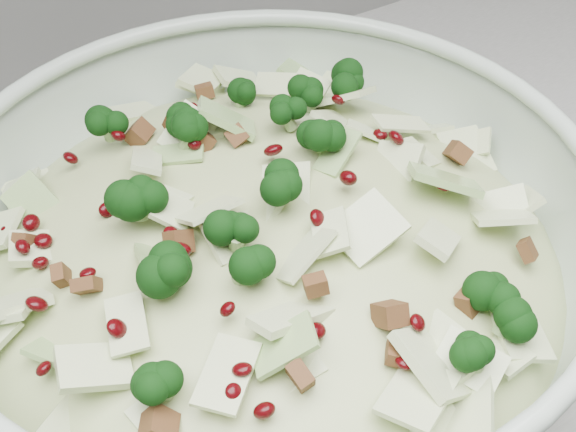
# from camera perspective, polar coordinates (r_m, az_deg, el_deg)

# --- Properties ---
(mixing_bowl) EXTENTS (0.42, 0.42, 0.17)m
(mixing_bowl) POSITION_cam_1_polar(r_m,az_deg,el_deg) (0.52, -1.31, -4.07)
(mixing_bowl) COLOR #ADBEAF
(mixing_bowl) RESTS_ON counter
(salad) EXTENTS (0.43, 0.43, 0.17)m
(salad) POSITION_cam_1_polar(r_m,az_deg,el_deg) (0.51, -1.36, -2.01)
(salad) COLOR #C1C989
(salad) RESTS_ON mixing_bowl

